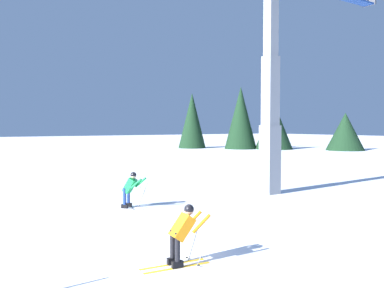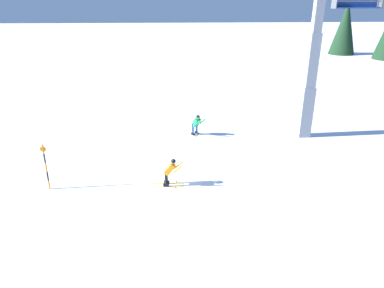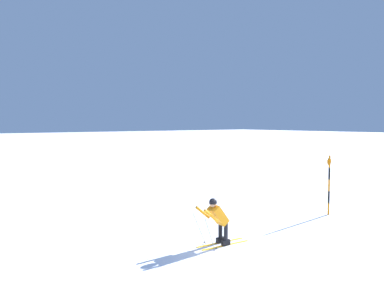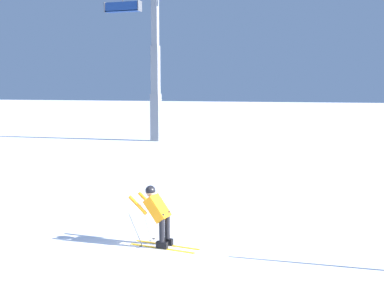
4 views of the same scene
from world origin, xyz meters
TOP-DOWN VIEW (x-y plane):
  - ground_plane at (0.00, 0.00)m, footprint 260.00×260.00m
  - skier_carving_main at (1.20, 0.42)m, footprint 0.75×1.83m
  - lift_tower_near at (-5.34, 9.72)m, footprint 0.79×2.70m
  - skier_distant_uphill at (-5.91, 2.28)m, footprint 1.66×1.52m
  - tree_line_ridge at (-35.60, 36.98)m, footprint 21.84×19.50m

SIDE VIEW (x-z plane):
  - ground_plane at x=0.00m, z-range 0.00..0.00m
  - skier_carving_main at x=1.20m, z-range 0.05..1.70m
  - skier_distant_uphill at x=-5.91m, z-range 0.05..1.71m
  - tree_line_ridge at x=-35.60m, z-range -0.86..8.55m
  - lift_tower_near at x=-5.34m, z-range -0.93..10.01m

